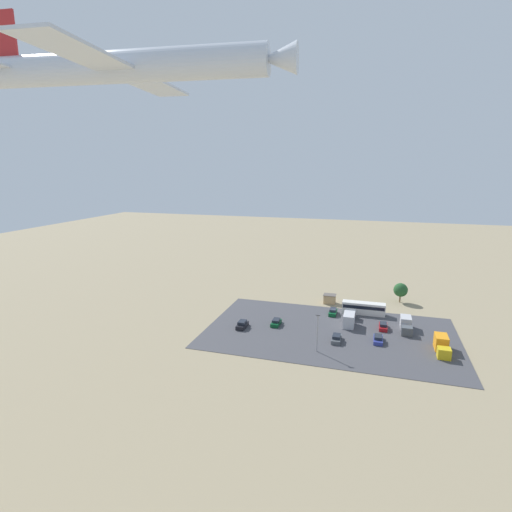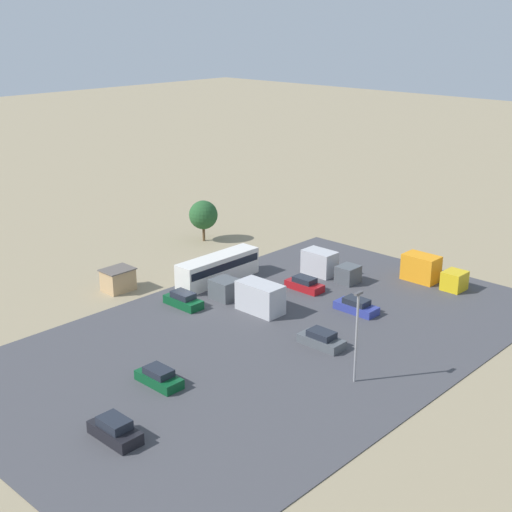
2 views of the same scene
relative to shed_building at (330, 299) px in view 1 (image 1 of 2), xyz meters
name	(u,v)px [view 1 (image 1 of 2)]	position (x,y,z in m)	size (l,w,h in m)	color
ground_plane	(334,316)	(-2.36, 9.98, -1.27)	(400.00, 400.00, 0.00)	gray
parking_lot_surface	(329,332)	(-2.36, 20.72, -1.23)	(56.28, 34.07, 0.08)	#424247
shed_building	(330,299)	(0.00, 0.00, 0.00)	(3.41, 2.74, 2.52)	tan
bus	(364,308)	(-9.40, 6.19, 0.47)	(10.82, 2.59, 3.08)	silver
parked_car_0	(378,339)	(-13.08, 22.85, -0.59)	(1.93, 4.57, 1.45)	navy
parked_car_1	(336,339)	(-4.35, 25.19, -0.57)	(1.94, 4.40, 1.49)	#4C5156
parked_car_2	(333,312)	(-1.86, 8.77, -0.54)	(1.85, 4.48, 1.56)	#0C4723
parked_car_3	(242,325)	(17.80, 23.81, -0.50)	(1.93, 4.32, 1.66)	black
parked_car_4	(383,326)	(-14.21, 15.02, -0.58)	(1.86, 4.37, 1.46)	maroon
parked_car_5	(276,322)	(10.50, 19.87, -0.58)	(1.87, 4.30, 1.46)	#0C4723
parked_truck_0	(442,345)	(-25.58, 24.06, 0.20)	(2.47, 7.37, 3.03)	gold
parked_truck_1	(349,318)	(-6.34, 14.16, 0.22)	(2.55, 8.98, 3.09)	#4C5156
parked_truck_2	(406,325)	(-19.24, 14.29, 0.12)	(2.38, 7.15, 2.86)	#4C5156
tree_near_shed	(401,290)	(-18.92, -6.54, 2.34)	(3.86, 3.86, 5.55)	brown
light_pole_lot_centre	(317,331)	(-0.97, 31.38, 3.24)	(0.90, 0.28, 8.01)	gray
airplane	(132,66)	(19.59, 60.52, 48.26)	(41.14, 34.18, 9.61)	silver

